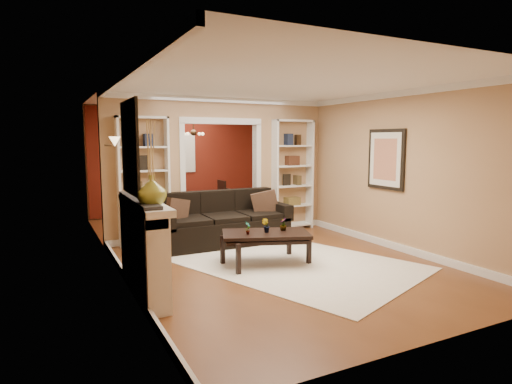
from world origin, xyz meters
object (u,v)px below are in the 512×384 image
coffee_table (266,248)px  fireplace (145,248)px  sofa (223,218)px  bookshelf_right (292,175)px  bookshelf_left (144,181)px  dining_table (195,209)px

coffee_table → fireplace: bearing=-146.0°
sofa → bookshelf_right: (1.82, 0.58, 0.68)m
bookshelf_left → bookshelf_right: size_ratio=1.00×
bookshelf_left → fireplace: bearing=-102.0°
coffee_table → dining_table: dining_table is taller
sofa → bookshelf_left: bookshelf_left is taller
coffee_table → bookshelf_left: 2.64m
sofa → coffee_table: sofa is taller
bookshelf_left → sofa: bearing=-24.3°
coffee_table → bookshelf_right: size_ratio=0.57×
bookshelf_left → dining_table: size_ratio=1.47×
dining_table → bookshelf_left: bearing=138.6°
sofa → bookshelf_left: bearing=155.7°
bookshelf_right → fireplace: size_ratio=1.35×
dining_table → bookshelf_right: bearing=-137.6°
bookshelf_right → bookshelf_left: bearing=180.0°
coffee_table → dining_table: 3.80m
coffee_table → bookshelf_right: bookshelf_right is taller
bookshelf_right → dining_table: bookshelf_right is taller
coffee_table → fireplace: (-1.91, -0.46, 0.33)m
coffee_table → dining_table: bearing=108.2°
bookshelf_left → bookshelf_right: 3.10m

